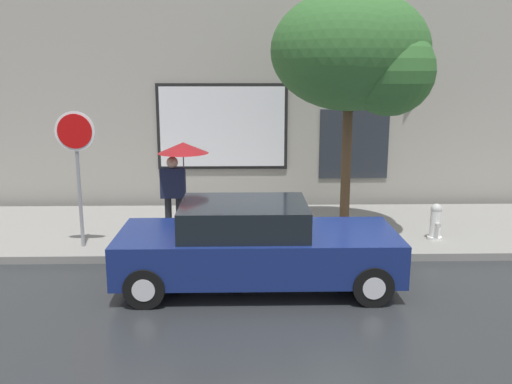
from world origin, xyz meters
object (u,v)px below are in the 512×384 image
Objects in this scene: street_tree at (358,55)px; stop_sign at (76,152)px; pedestrian_with_umbrella at (180,162)px; parked_car at (255,246)px; fire_hydrant at (436,222)px.

street_tree reaches higher than stop_sign.
pedestrian_with_umbrella is 0.40× the size of street_tree.
stop_sign reaches higher than parked_car.
fire_hydrant is (3.77, 2.08, -0.19)m from parked_car.
stop_sign is (-5.47, -0.60, -1.82)m from street_tree.
parked_car is 4.04m from stop_sign.
pedestrian_with_umbrella reaches higher than parked_car.
stop_sign is (-3.38, 1.76, 1.33)m from parked_car.
fire_hydrant is at bearing -2.19° from pedestrian_with_umbrella.
parked_car is at bearing -131.58° from street_tree.
street_tree is 5.80m from stop_sign.
pedestrian_with_umbrella is (-5.25, 0.20, 1.23)m from fire_hydrant.
parked_car is 0.92× the size of street_tree.
pedestrian_with_umbrella is 0.75× the size of stop_sign.
fire_hydrant is 0.28× the size of stop_sign.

